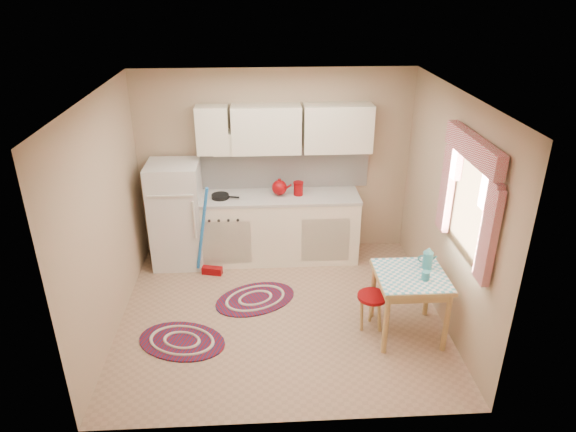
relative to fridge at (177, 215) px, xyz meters
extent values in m
plane|color=tan|center=(1.30, -1.25, -0.70)|extent=(3.60, 3.60, 0.00)
cube|color=silver|center=(1.30, -1.25, 1.80)|extent=(3.60, 3.20, 0.04)
cube|color=tan|center=(1.30, 0.35, 0.55)|extent=(3.60, 0.04, 2.50)
cube|color=tan|center=(1.30, -2.85, 0.55)|extent=(3.60, 0.04, 2.50)
cube|color=tan|center=(-0.50, -1.25, 0.55)|extent=(0.04, 3.20, 2.50)
cube|color=tan|center=(3.10, -1.25, 0.55)|extent=(0.04, 3.20, 2.50)
cube|color=white|center=(1.42, 0.34, 0.50)|extent=(2.25, 0.03, 0.55)
cube|color=white|center=(1.42, 0.19, 1.07)|extent=(2.25, 0.33, 0.60)
cube|color=white|center=(3.08, -1.80, 0.85)|extent=(0.04, 0.85, 0.95)
cube|color=silver|center=(0.00, 0.00, 0.00)|extent=(0.65, 0.60, 1.40)
cube|color=white|center=(1.25, 0.05, -0.26)|extent=(2.25, 0.60, 0.88)
cube|color=#B9B7B0|center=(1.25, 0.05, 0.20)|extent=(2.27, 0.62, 0.04)
cylinder|color=black|center=(0.58, 0.00, 0.24)|extent=(0.28, 0.28, 0.05)
cylinder|color=#800408|center=(1.59, 0.05, 0.30)|extent=(0.16, 0.16, 0.16)
cube|color=tan|center=(2.63, -1.68, -0.34)|extent=(0.72, 0.72, 0.72)
cylinder|color=#800408|center=(2.27, -1.58, -0.49)|extent=(0.42, 0.42, 0.42)
cylinder|color=teal|center=(2.74, -1.78, 0.07)|extent=(0.08, 0.08, 0.10)
camera|label=1|loc=(1.09, -6.12, 2.81)|focal=32.00mm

